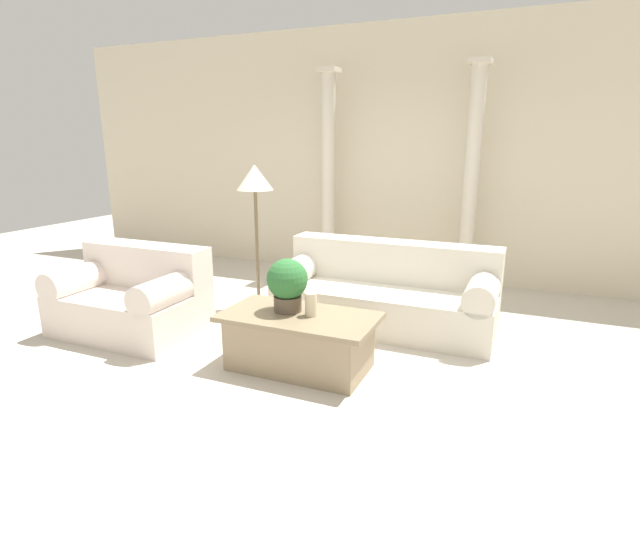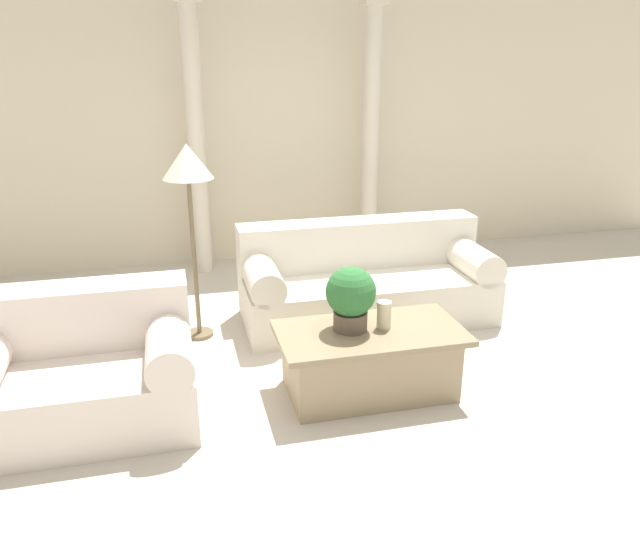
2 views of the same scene
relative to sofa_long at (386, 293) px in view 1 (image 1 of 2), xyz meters
name	(u,v)px [view 1 (image 1 of 2)]	position (x,y,z in m)	size (l,w,h in m)	color
ground_plane	(310,349)	(-0.44, -0.86, -0.33)	(16.00, 16.00, 0.00)	beige
wall_back	(398,155)	(-0.44, 1.92, 1.27)	(10.00, 0.06, 3.20)	beige
sofa_long	(386,293)	(0.00, 0.00, 0.00)	(2.11, 0.87, 0.81)	beige
loveseat	(133,297)	(-2.18, -1.11, 0.01)	(1.34, 0.87, 0.81)	silver
coffee_table	(300,341)	(-0.36, -1.23, -0.10)	(1.23, 0.66, 0.46)	#998466
potted_plant	(287,283)	(-0.49, -1.18, 0.36)	(0.33, 0.33, 0.43)	brown
pillar_candle	(311,304)	(-0.27, -1.22, 0.22)	(0.09, 0.09, 0.19)	beige
floor_lamp	(255,185)	(-1.42, -0.05, 1.01)	(0.38, 0.38, 1.55)	brown
column_left	(328,174)	(-1.27, 1.56, 1.03)	(0.24, 0.24, 2.66)	beige
column_right	(471,178)	(0.54, 1.56, 1.03)	(0.24, 0.24, 2.66)	beige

